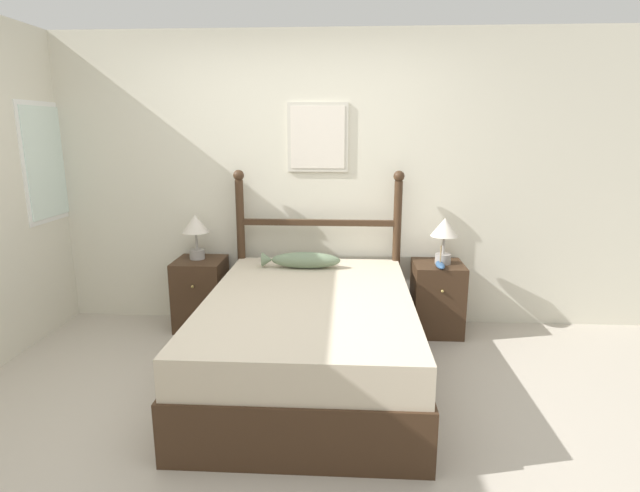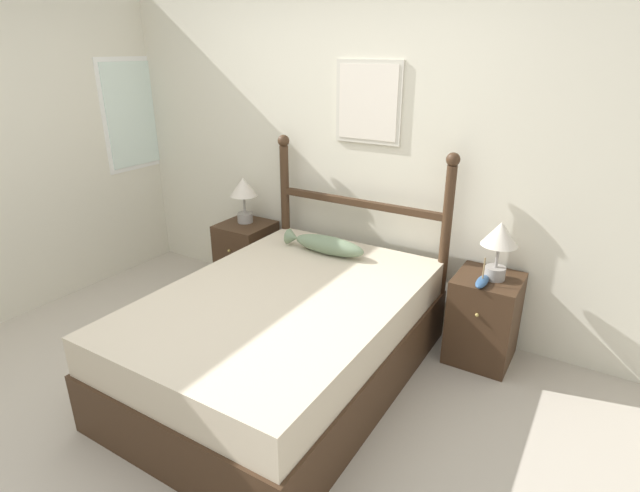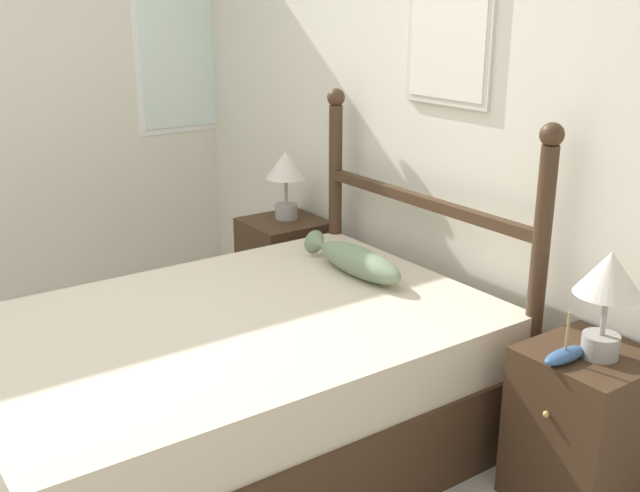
% 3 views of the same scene
% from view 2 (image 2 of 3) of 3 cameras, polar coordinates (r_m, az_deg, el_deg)
% --- Properties ---
extents(ground_plane, '(16.00, 16.00, 0.00)m').
position_cam_2_polar(ground_plane, '(3.21, -13.42, -18.12)').
color(ground_plane, '#B7AD9E').
extents(wall_back, '(6.40, 0.08, 2.55)m').
position_cam_2_polar(wall_back, '(3.94, 2.89, 10.72)').
color(wall_back, beige).
rests_on(wall_back, ground_plane).
extents(bed, '(1.44, 2.08, 0.61)m').
position_cam_2_polar(bed, '(3.26, -4.11, -10.29)').
color(bed, '#3D2819').
rests_on(bed, ground_plane).
extents(headboard, '(1.46, 0.09, 1.39)m').
position_cam_2_polar(headboard, '(3.84, 4.40, 2.50)').
color(headboard, '#3D2819').
rests_on(headboard, ground_plane).
extents(nightstand_left, '(0.42, 0.45, 0.62)m').
position_cam_2_polar(nightstand_left, '(4.46, -8.34, -1.22)').
color(nightstand_left, '#3D2819').
rests_on(nightstand_left, ground_plane).
extents(nightstand_right, '(0.42, 0.45, 0.62)m').
position_cam_2_polar(nightstand_right, '(3.62, 18.19, -7.86)').
color(nightstand_right, '#3D2819').
rests_on(nightstand_right, ground_plane).
extents(table_lamp_left, '(0.23, 0.23, 0.39)m').
position_cam_2_polar(table_lamp_left, '(4.31, -8.73, 6.18)').
color(table_lamp_left, gray).
rests_on(table_lamp_left, nightstand_left).
extents(table_lamp_right, '(0.23, 0.23, 0.39)m').
position_cam_2_polar(table_lamp_right, '(3.37, 19.84, 0.68)').
color(table_lamp_right, gray).
rests_on(table_lamp_right, nightstand_right).
extents(model_boat, '(0.07, 0.20, 0.19)m').
position_cam_2_polar(model_boat, '(3.35, 18.04, -3.85)').
color(model_boat, '#335684').
rests_on(model_boat, nightstand_right).
extents(fish_pillow, '(0.65, 0.15, 0.13)m').
position_cam_2_polar(fish_pillow, '(3.67, 0.63, 0.16)').
color(fish_pillow, gray).
rests_on(fish_pillow, bed).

